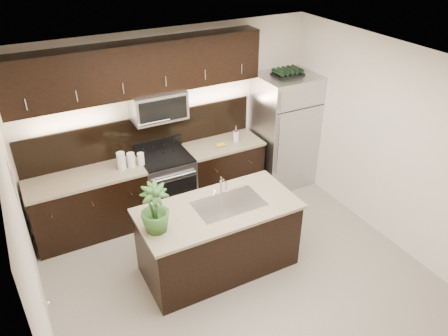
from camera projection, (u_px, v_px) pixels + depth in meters
name	position (u px, v px, depth m)	size (l,w,h in m)	color
ground	(235.00, 271.00, 5.65)	(4.50, 4.50, 0.00)	gray
room_walls	(230.00, 161.00, 4.72)	(4.52, 4.02, 2.71)	silver
counter_run	(154.00, 187.00, 6.52)	(3.51, 0.65, 0.94)	black
upper_fixtures	(142.00, 76.00, 5.80)	(3.49, 0.40, 1.66)	black
island	(218.00, 238.00, 5.51)	(1.96, 0.96, 0.94)	black
sink_faucet	(229.00, 202.00, 5.33)	(0.84, 0.50, 0.28)	silver
refrigerator	(283.00, 130.00, 7.15)	(0.90, 0.81, 1.87)	#B2B2B7
wine_rack	(288.00, 72.00, 6.65)	(0.46, 0.29, 0.11)	black
plant	(155.00, 209.00, 4.75)	(0.33, 0.33, 0.58)	#2C5421
canisters	(129.00, 160.00, 6.05)	(0.38, 0.12, 0.25)	silver
french_press	(236.00, 136.00, 6.75)	(0.09, 0.09, 0.26)	silver
bananas	(218.00, 145.00, 6.63)	(0.16, 0.13, 0.05)	gold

